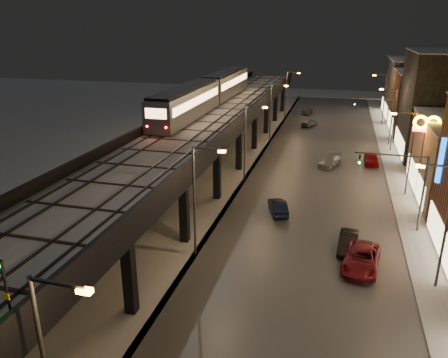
# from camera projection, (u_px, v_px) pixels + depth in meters

# --- Properties ---
(road_surface) EXTENTS (17.00, 120.00, 0.06)m
(road_surface) POSITION_uv_depth(u_px,v_px,m) (317.00, 176.00, 52.92)
(road_surface) COLOR #46474D
(road_surface) RESTS_ON ground
(sidewalk_right) EXTENTS (4.00, 120.00, 0.14)m
(sidewalk_right) POSITION_uv_depth(u_px,v_px,m) (405.00, 183.00, 50.47)
(sidewalk_right) COLOR #9FA1A8
(sidewalk_right) RESTS_ON ground
(under_viaduct_pavement) EXTENTS (11.00, 120.00, 0.06)m
(under_viaduct_pavement) POSITION_uv_depth(u_px,v_px,m) (211.00, 167.00, 56.21)
(under_viaduct_pavement) COLOR #9FA1A8
(under_viaduct_pavement) RESTS_ON ground
(elevated_viaduct) EXTENTS (9.00, 100.00, 6.30)m
(elevated_viaduct) POSITION_uv_depth(u_px,v_px,m) (203.00, 130.00, 51.46)
(elevated_viaduct) COLOR black
(elevated_viaduct) RESTS_ON ground
(viaduct_trackbed) EXTENTS (8.40, 100.00, 0.32)m
(viaduct_trackbed) POSITION_uv_depth(u_px,v_px,m) (203.00, 123.00, 51.31)
(viaduct_trackbed) COLOR #B2B7C1
(viaduct_trackbed) RESTS_ON elevated_viaduct
(viaduct_parapet_streetside) EXTENTS (0.30, 100.00, 1.10)m
(viaduct_parapet_streetside) POSITION_uv_depth(u_px,v_px,m) (239.00, 121.00, 50.12)
(viaduct_parapet_streetside) COLOR black
(viaduct_parapet_streetside) RESTS_ON elevated_viaduct
(viaduct_parapet_far) EXTENTS (0.30, 100.00, 1.10)m
(viaduct_parapet_far) POSITION_uv_depth(u_px,v_px,m) (168.00, 117.00, 52.24)
(viaduct_parapet_far) COLOR black
(viaduct_parapet_far) RESTS_ON elevated_viaduct
(building_e) EXTENTS (12.20, 12.20, 10.16)m
(building_e) POSITION_uv_depth(u_px,v_px,m) (432.00, 103.00, 71.75)
(building_e) COLOR brown
(building_e) RESTS_ON ground
(building_f) EXTENTS (12.20, 16.20, 11.16)m
(building_f) POSITION_uv_depth(u_px,v_px,m) (420.00, 89.00, 84.31)
(building_f) COLOR #333439
(building_f) RESTS_ON ground
(streetlight_left_1) EXTENTS (2.57, 0.28, 9.00)m
(streetlight_left_1) POSITION_uv_depth(u_px,v_px,m) (197.00, 194.00, 33.09)
(streetlight_left_1) COLOR #38383A
(streetlight_left_1) RESTS_ON ground
(streetlight_right_1) EXTENTS (2.56, 0.28, 9.00)m
(streetlight_right_1) POSITION_uv_depth(u_px,v_px,m) (443.00, 219.00, 28.91)
(streetlight_right_1) COLOR #38383A
(streetlight_right_1) RESTS_ON ground
(streetlight_left_2) EXTENTS (2.57, 0.28, 9.00)m
(streetlight_left_2) POSITION_uv_depth(u_px,v_px,m) (247.00, 138.00, 49.46)
(streetlight_left_2) COLOR #38383A
(streetlight_left_2) RESTS_ON ground
(streetlight_right_2) EXTENTS (2.56, 0.28, 9.00)m
(streetlight_right_2) POSITION_uv_depth(u_px,v_px,m) (409.00, 148.00, 45.28)
(streetlight_right_2) COLOR #38383A
(streetlight_right_2) RESTS_ON ground
(streetlight_left_3) EXTENTS (2.57, 0.28, 9.00)m
(streetlight_left_3) POSITION_uv_depth(u_px,v_px,m) (272.00, 109.00, 65.83)
(streetlight_left_3) COLOR #38383A
(streetlight_left_3) RESTS_ON ground
(streetlight_right_3) EXTENTS (2.56, 0.28, 9.00)m
(streetlight_right_3) POSITION_uv_depth(u_px,v_px,m) (393.00, 115.00, 61.65)
(streetlight_right_3) COLOR #38383A
(streetlight_right_3) RESTS_ON ground
(streetlight_left_4) EXTENTS (2.57, 0.28, 9.00)m
(streetlight_left_4) POSITION_uv_depth(u_px,v_px,m) (287.00, 92.00, 82.20)
(streetlight_left_4) COLOR #38383A
(streetlight_left_4) RESTS_ON ground
(streetlight_right_4) EXTENTS (2.56, 0.28, 9.00)m
(streetlight_right_4) POSITION_uv_depth(u_px,v_px,m) (383.00, 96.00, 78.02)
(streetlight_right_4) COLOR #38383A
(streetlight_right_4) RESTS_ON ground
(traffic_light_rig_a) EXTENTS (6.10, 0.34, 7.00)m
(traffic_light_rig_a) POSITION_uv_depth(u_px,v_px,m) (410.00, 183.00, 37.55)
(traffic_light_rig_a) COLOR #38383A
(traffic_light_rig_a) RESTS_ON ground
(traffic_light_rig_b) EXTENTS (6.10, 0.34, 7.00)m
(traffic_light_rig_b) POSITION_uv_depth(u_px,v_px,m) (384.00, 116.00, 64.84)
(traffic_light_rig_b) COLOR #38383A
(traffic_light_rig_b) RESTS_ON ground
(subway_train) EXTENTS (3.11, 37.35, 3.72)m
(subway_train) POSITION_uv_depth(u_px,v_px,m) (209.00, 91.00, 61.10)
(subway_train) COLOR gray
(subway_train) RESTS_ON viaduct_trackbed
(rail_signal) EXTENTS (0.31, 0.41, 2.69)m
(rail_signal) POSITION_uv_depth(u_px,v_px,m) (3.00, 279.00, 16.20)
(rail_signal) COLOR black
(rail_signal) RESTS_ON viaduct_trackbed
(car_near_white) EXTENTS (2.60, 4.28, 1.33)m
(car_near_white) POSITION_uv_depth(u_px,v_px,m) (278.00, 207.00, 42.27)
(car_near_white) COLOR black
(car_near_white) RESTS_ON ground
(car_mid_dark) EXTENTS (3.06, 4.60, 1.24)m
(car_mid_dark) POSITION_uv_depth(u_px,v_px,m) (309.00, 123.00, 78.15)
(car_mid_dark) COLOR #464952
(car_mid_dark) RESTS_ON ground
(car_far_white) EXTENTS (2.22, 4.20, 1.36)m
(car_far_white) POSITION_uv_depth(u_px,v_px,m) (307.00, 111.00, 88.41)
(car_far_white) COLOR #434447
(car_far_white) RESTS_ON ground
(car_onc_silver) EXTENTS (1.75, 4.29, 1.38)m
(car_onc_silver) POSITION_uv_depth(u_px,v_px,m) (348.00, 243.00, 35.38)
(car_onc_silver) COLOR black
(car_onc_silver) RESTS_ON ground
(car_onc_dark) EXTENTS (3.25, 5.77, 1.52)m
(car_onc_dark) POSITION_uv_depth(u_px,v_px,m) (361.00, 259.00, 32.75)
(car_onc_dark) COLOR maroon
(car_onc_dark) RESTS_ON ground
(car_onc_white) EXTENTS (3.15, 4.92, 1.33)m
(car_onc_white) POSITION_uv_depth(u_px,v_px,m) (330.00, 161.00, 56.35)
(car_onc_white) COLOR gray
(car_onc_white) RESTS_ON ground
(car_onc_red) EXTENTS (1.83, 4.43, 1.50)m
(car_onc_red) POSITION_uv_depth(u_px,v_px,m) (372.00, 159.00, 57.04)
(car_onc_red) COLOR maroon
(car_onc_red) RESTS_ON ground
(sign_mcdonalds) EXTENTS (2.63, 0.59, 8.83)m
(sign_mcdonalds) POSITION_uv_depth(u_px,v_px,m) (425.00, 133.00, 43.97)
(sign_mcdonalds) COLOR #38383A
(sign_mcdonalds) RESTS_ON ground
(sign_carwash) EXTENTS (1.69, 0.35, 8.77)m
(sign_carwash) POSITION_uv_depth(u_px,v_px,m) (448.00, 169.00, 35.87)
(sign_carwash) COLOR #38383A
(sign_carwash) RESTS_ON ground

